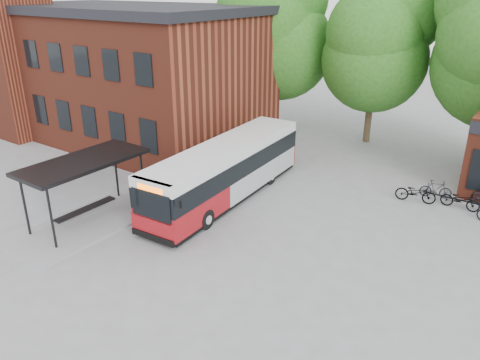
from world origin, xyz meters
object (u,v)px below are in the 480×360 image
Objects in this scene: bicycle_1 at (436,189)px; city_bus at (226,172)px; bicycle_2 at (460,200)px; bus_shelter at (87,191)px; bicycle_0 at (416,192)px.

city_bus is at bearing 107.49° from bicycle_1.
city_bus is at bearing 119.29° from bicycle_2.
bus_shelter reaches higher than bicycle_1.
bicycle_0 is at bearing 103.36° from bicycle_2.
bicycle_1 is (11.64, 11.40, -1.00)m from bus_shelter.
bus_shelter reaches higher than city_bus.
bus_shelter is at bearing 116.20° from bicycle_1.
bicycle_0 is at bearing 130.20° from bicycle_1.
bicycle_0 is 1.25× the size of bicycle_1.
bicycle_2 is at bearing 39.93° from bus_shelter.
bicycle_0 reaches higher than bicycle_1.
bicycle_2 is (12.89, 10.79, -0.99)m from bus_shelter.
bus_shelter is 15.12m from bicycle_0.
bicycle_1 is (0.66, 1.07, -0.04)m from bicycle_0.
bus_shelter is 4.03× the size of bicycle_2.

